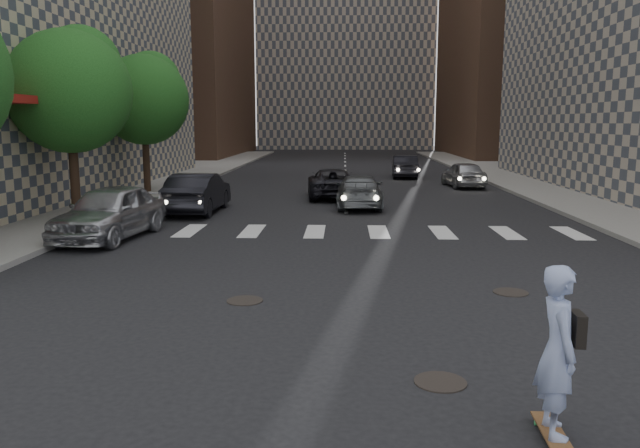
# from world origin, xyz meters

# --- Properties ---
(ground) EXTENTS (160.00, 160.00, 0.00)m
(ground) POSITION_xyz_m (0.00, 0.00, 0.00)
(ground) COLOR black
(ground) RESTS_ON ground
(sidewalk_left) EXTENTS (13.00, 80.00, 0.15)m
(sidewalk_left) POSITION_xyz_m (-14.50, 20.00, 0.07)
(sidewalk_left) COLOR gray
(sidewalk_left) RESTS_ON ground
(tree_b) EXTENTS (4.20, 4.20, 6.60)m
(tree_b) POSITION_xyz_m (-9.45, 11.14, 4.65)
(tree_b) COLOR #382619
(tree_b) RESTS_ON sidewalk_left
(tree_c) EXTENTS (4.20, 4.20, 6.60)m
(tree_c) POSITION_xyz_m (-9.45, 19.14, 4.65)
(tree_c) COLOR #382619
(tree_c) RESTS_ON sidewalk_left
(manhole_a) EXTENTS (0.70, 0.70, 0.02)m
(manhole_a) POSITION_xyz_m (1.20, -2.50, 0.01)
(manhole_a) COLOR black
(manhole_a) RESTS_ON ground
(manhole_b) EXTENTS (0.70, 0.70, 0.02)m
(manhole_b) POSITION_xyz_m (-2.00, 1.20, 0.01)
(manhole_b) COLOR black
(manhole_b) RESTS_ON ground
(manhole_c) EXTENTS (0.70, 0.70, 0.02)m
(manhole_c) POSITION_xyz_m (3.30, 2.00, 0.01)
(manhole_c) COLOR black
(manhole_c) RESTS_ON ground
(skateboarder) EXTENTS (0.50, 1.00, 1.96)m
(skateboarder) POSITION_xyz_m (2.19, -4.00, 1.03)
(skateboarder) COLOR brown
(skateboarder) RESTS_ON ground
(silver_sedan) EXTENTS (2.43, 4.89, 1.60)m
(silver_sedan) POSITION_xyz_m (-7.00, 7.57, 0.80)
(silver_sedan) COLOR #AEAFB4
(silver_sedan) RESTS_ON ground
(traffic_car_a) EXTENTS (1.70, 4.64, 1.52)m
(traffic_car_a) POSITION_xyz_m (-5.65, 13.00, 0.76)
(traffic_car_a) COLOR black
(traffic_car_a) RESTS_ON ground
(traffic_car_b) EXTENTS (1.93, 4.54, 1.31)m
(traffic_car_b) POSITION_xyz_m (0.50, 14.72, 0.65)
(traffic_car_b) COLOR #575B5F
(traffic_car_b) RESTS_ON ground
(traffic_car_c) EXTENTS (2.51, 4.91, 1.33)m
(traffic_car_c) POSITION_xyz_m (-0.62, 18.00, 0.66)
(traffic_car_c) COLOR black
(traffic_car_c) RESTS_ON ground
(traffic_car_d) EXTENTS (1.99, 4.18, 1.38)m
(traffic_car_d) POSITION_xyz_m (6.25, 22.90, 0.69)
(traffic_car_d) COLOR #A6A8AD
(traffic_car_d) RESTS_ON ground
(traffic_car_e) EXTENTS (1.69, 4.29, 1.39)m
(traffic_car_e) POSITION_xyz_m (3.68, 28.62, 0.70)
(traffic_car_e) COLOR black
(traffic_car_e) RESTS_ON ground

